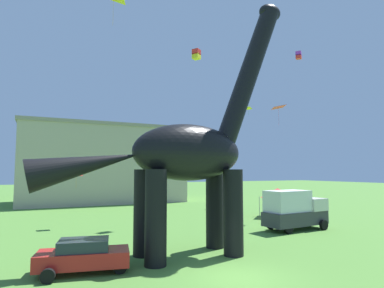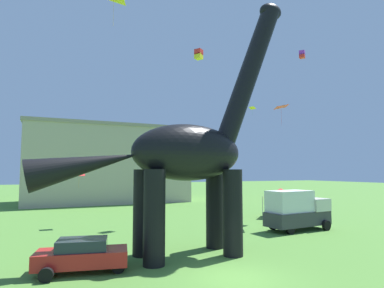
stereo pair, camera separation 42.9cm
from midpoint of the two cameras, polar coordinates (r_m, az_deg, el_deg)
ground_plane at (r=15.80m, az=7.10°, el=-22.33°), size 240.00×240.00×0.00m
dinosaur_sculpture at (r=18.73m, az=-1.50°, el=-1.49°), size 15.49×3.28×16.19m
parked_sedan_left at (r=16.99m, az=-19.31°, el=-18.03°), size 4.48×2.61×1.55m
parked_box_truck at (r=28.20m, az=17.14°, el=-10.96°), size 5.77×2.60×3.20m
person_photographer at (r=26.27m, az=-7.36°, el=-13.03°), size 0.62×0.27×1.65m
festival_canopy_tent at (r=35.37m, az=14.51°, el=-8.28°), size 3.15×3.15×3.00m
kite_apex at (r=39.57m, az=17.97°, el=14.65°), size 0.81×0.81×0.82m
kite_high_right at (r=32.11m, az=14.63°, el=6.26°), size 1.76×1.93×1.91m
kite_mid_right at (r=33.92m, az=0.40°, el=15.53°), size 0.95×0.95×0.98m
kite_near_low at (r=47.22m, az=9.66°, el=6.23°), size 0.89×1.06×1.19m
kite_drifting at (r=29.99m, az=-20.11°, el=-5.14°), size 1.03×0.78×1.25m
background_building_block at (r=53.45m, az=-15.67°, el=-3.40°), size 24.31×12.83×11.86m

